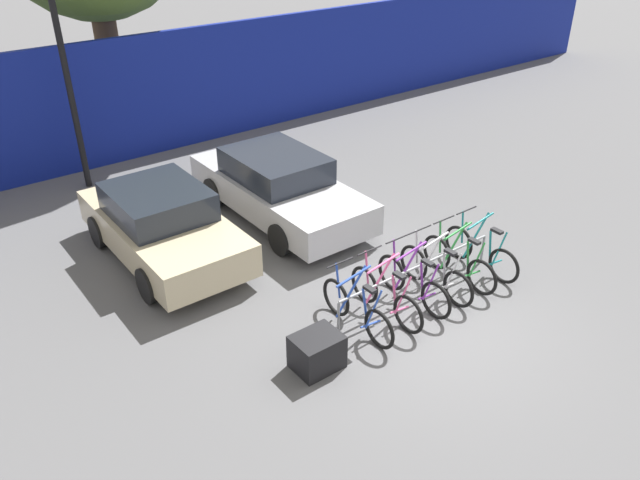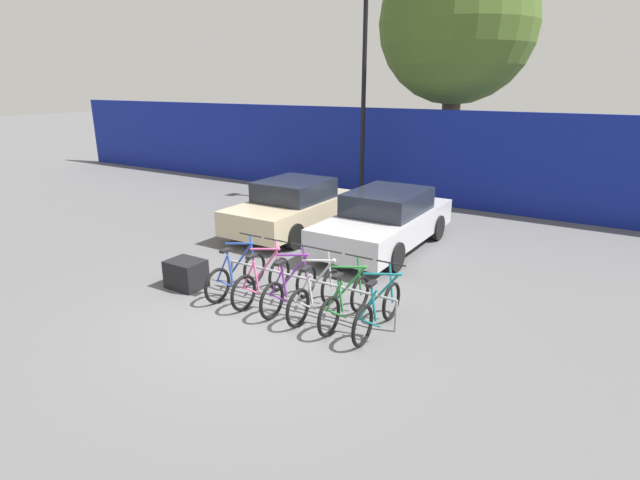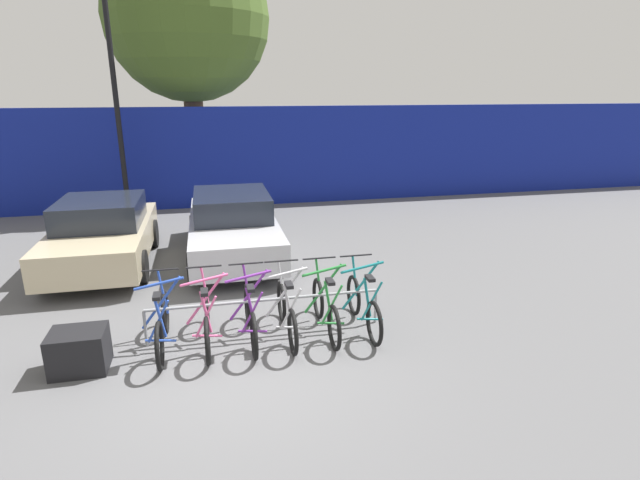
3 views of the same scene
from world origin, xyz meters
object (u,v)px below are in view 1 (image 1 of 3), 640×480
Objects in this scene: bicycle_blue at (357,310)px; bicycle_green at (459,262)px; car_beige at (162,224)px; bicycle_silver at (435,273)px; bicycle_purple at (413,284)px; bicycle_teal at (481,252)px; bicycle_pink at (386,297)px; bike_rack at (418,270)px; car_silver at (279,186)px; lamp_post at (55,18)px; cargo_crate at (317,352)px.

bicycle_green is (2.36, 0.00, 0.00)m from bicycle_blue.
bicycle_silver is at bearing -50.74° from car_beige.
bicycle_purple and bicycle_teal have the same top height.
bicycle_green is (1.75, 0.00, 0.00)m from bicycle_pink.
bicycle_green is at bearing 0.14° from bicycle_purple.
bicycle_purple reaches higher than bike_rack.
bicycle_pink is 0.38× the size of car_silver.
car_silver is 5.73m from lamp_post.
bicycle_blue reaches higher than cargo_crate.
bicycle_pink is 1.67m from cargo_crate.
bicycle_purple is at bearing -177.22° from bicycle_teal.
bicycle_green is at bearing 5.37° from cargo_crate.
bicycle_purple is 9.09m from lamp_post.
bicycle_purple reaches higher than cargo_crate.
bicycle_blue is 4.19m from car_silver.
bicycle_teal is (1.48, -0.15, -0.11)m from bike_rack.
bike_rack is at bearing 150.29° from bicycle_silver.
bicycle_silver is 1.18m from bicycle_teal.
lamp_post is (-2.98, 7.83, 3.29)m from bike_rack.
bike_rack is 3.86m from car_silver.
bike_rack is 2.04× the size of bicycle_purple.
bicycle_silver is 2.81m from cargo_crate.
bicycle_pink is 4.43m from car_beige.
bicycle_purple is (0.62, 0.00, 0.00)m from bicycle_pink.
bike_rack is 0.30m from bicycle_purple.
cargo_crate is at bearing -84.51° from car_beige.
bicycle_blue is at bearing 177.68° from bicycle_green.
cargo_crate is (-2.26, -0.32, -0.10)m from bicycle_purple.
bicycle_purple is 1.00× the size of bicycle_silver.
bicycle_pink is 1.15m from bicycle_silver.
bicycle_pink is 8.92m from lamp_post.
bike_rack is at bearing -69.16° from lamp_post.
bicycle_blue is 0.61m from bicycle_pink.
bicycle_teal is 0.38× the size of car_silver.
bicycle_blue is at bearing 17.20° from cargo_crate.
bicycle_silver is at bearing -177.22° from bicycle_teal.
bike_rack reaches higher than cargo_crate.
car_beige reaches higher than bike_rack.
bicycle_silver is at bearing 177.68° from bicycle_green.
bicycle_silver is (1.15, 0.00, 0.00)m from bicycle_pink.
bicycle_purple is 1.00× the size of bicycle_teal.
car_beige is 0.59× the size of lamp_post.
bicycle_pink is 1.75m from bicycle_green.
car_beige and car_silver have the same top height.
lamp_post reaches higher than bicycle_teal.
bicycle_purple is 0.38× the size of car_silver.
bike_rack is at bearing 10.56° from cargo_crate.
bicycle_blue and bicycle_green have the same top height.
car_beige is (-1.43, 3.92, 0.31)m from bicycle_blue.
bicycle_pink is at bearing -170.23° from bike_rack.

